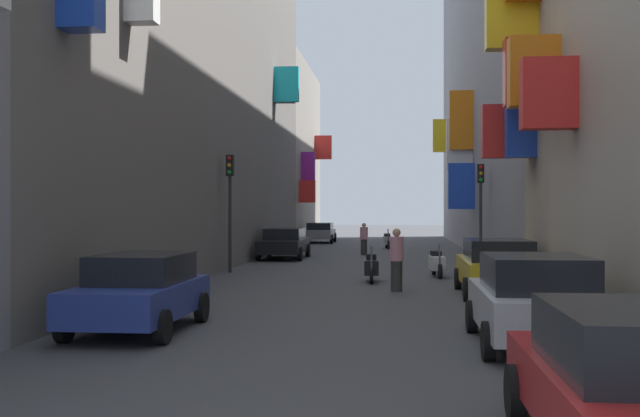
{
  "coord_description": "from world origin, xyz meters",
  "views": [
    {
      "loc": [
        1.34,
        -2.77,
        2.32
      ],
      "look_at": [
        -1.93,
        29.58,
        2.28
      ],
      "focal_mm": 43.38,
      "sensor_mm": 36.0,
      "label": 1
    }
  ],
  "objects_px": {
    "parked_car_grey": "(320,232)",
    "parked_car_blue": "(140,291)",
    "parked_car_red": "(634,381)",
    "scooter_white": "(437,263)",
    "traffic_light_near_corner": "(230,192)",
    "parked_car_black": "(284,242)",
    "parked_car_yellow": "(497,266)",
    "pedestrian_crossing": "(364,239)",
    "traffic_light_far_corner": "(481,196)",
    "pedestrian_near_left": "(397,260)",
    "parked_car_silver": "(535,299)",
    "scooter_silver": "(387,240)",
    "scooter_black": "(371,267)"
  },
  "relations": [
    {
      "from": "parked_car_black",
      "to": "pedestrian_near_left",
      "type": "xyz_separation_m",
      "value": [
        5.11,
        -13.33,
        0.14
      ]
    },
    {
      "from": "pedestrian_near_left",
      "to": "traffic_light_far_corner",
      "type": "distance_m",
      "value": 10.44
    },
    {
      "from": "parked_car_yellow",
      "to": "traffic_light_far_corner",
      "type": "bearing_deg",
      "value": 86.31
    },
    {
      "from": "parked_car_grey",
      "to": "parked_car_red",
      "type": "distance_m",
      "value": 44.09
    },
    {
      "from": "parked_car_blue",
      "to": "parked_car_red",
      "type": "bearing_deg",
      "value": -44.55
    },
    {
      "from": "scooter_silver",
      "to": "pedestrian_crossing",
      "type": "distance_m",
      "value": 5.98
    },
    {
      "from": "scooter_white",
      "to": "scooter_silver",
      "type": "xyz_separation_m",
      "value": [
        -1.89,
        17.55,
        -0.0
      ]
    },
    {
      "from": "traffic_light_far_corner",
      "to": "parked_car_red",
      "type": "bearing_deg",
      "value": -92.75
    },
    {
      "from": "pedestrian_near_left",
      "to": "parked_car_blue",
      "type": "bearing_deg",
      "value": -123.07
    },
    {
      "from": "parked_car_grey",
      "to": "parked_car_yellow",
      "type": "bearing_deg",
      "value": -75.56
    },
    {
      "from": "parked_car_grey",
      "to": "traffic_light_far_corner",
      "type": "distance_m",
      "value": 21.41
    },
    {
      "from": "parked_car_yellow",
      "to": "scooter_white",
      "type": "bearing_deg",
      "value": 103.42
    },
    {
      "from": "parked_car_yellow",
      "to": "traffic_light_near_corner",
      "type": "distance_m",
      "value": 10.92
    },
    {
      "from": "parked_car_grey",
      "to": "parked_car_black",
      "type": "height_order",
      "value": "parked_car_black"
    },
    {
      "from": "parked_car_grey",
      "to": "pedestrian_near_left",
      "type": "distance_m",
      "value": 29.74
    },
    {
      "from": "pedestrian_near_left",
      "to": "traffic_light_far_corner",
      "type": "bearing_deg",
      "value": 71.19
    },
    {
      "from": "parked_car_black",
      "to": "traffic_light_near_corner",
      "type": "distance_m",
      "value": 7.97
    },
    {
      "from": "parked_car_black",
      "to": "pedestrian_near_left",
      "type": "relative_size",
      "value": 2.58
    },
    {
      "from": "parked_car_grey",
      "to": "parked_car_blue",
      "type": "bearing_deg",
      "value": -89.52
    },
    {
      "from": "scooter_white",
      "to": "traffic_light_far_corner",
      "type": "relative_size",
      "value": 0.49
    },
    {
      "from": "parked_car_silver",
      "to": "scooter_silver",
      "type": "xyz_separation_m",
      "value": [
        -2.86,
        30.53,
        -0.33
      ]
    },
    {
      "from": "scooter_white",
      "to": "traffic_light_near_corner",
      "type": "relative_size",
      "value": 0.47
    },
    {
      "from": "scooter_white",
      "to": "traffic_light_near_corner",
      "type": "height_order",
      "value": "traffic_light_near_corner"
    },
    {
      "from": "parked_car_yellow",
      "to": "scooter_white",
      "type": "xyz_separation_m",
      "value": [
        -1.3,
        5.45,
        -0.32
      ]
    },
    {
      "from": "parked_car_yellow",
      "to": "parked_car_blue",
      "type": "relative_size",
      "value": 1.12
    },
    {
      "from": "traffic_light_far_corner",
      "to": "pedestrian_near_left",
      "type": "bearing_deg",
      "value": -108.81
    },
    {
      "from": "parked_car_silver",
      "to": "pedestrian_crossing",
      "type": "distance_m",
      "value": 24.96
    },
    {
      "from": "pedestrian_crossing",
      "to": "pedestrian_near_left",
      "type": "xyz_separation_m",
      "value": [
        1.62,
        -16.4,
        0.1
      ]
    },
    {
      "from": "parked_car_grey",
      "to": "traffic_light_near_corner",
      "type": "bearing_deg",
      "value": -92.04
    },
    {
      "from": "pedestrian_crossing",
      "to": "traffic_light_far_corner",
      "type": "xyz_separation_m",
      "value": [
        4.93,
        -6.68,
        1.99
      ]
    },
    {
      "from": "parked_car_grey",
      "to": "scooter_silver",
      "type": "xyz_separation_m",
      "value": [
        4.54,
        -7.02,
        -0.24
      ]
    },
    {
      "from": "parked_car_black",
      "to": "traffic_light_near_corner",
      "type": "bearing_deg",
      "value": -96.19
    },
    {
      "from": "scooter_silver",
      "to": "pedestrian_near_left",
      "type": "distance_m",
      "value": 22.29
    },
    {
      "from": "parked_car_yellow",
      "to": "parked_car_blue",
      "type": "height_order",
      "value": "parked_car_yellow"
    },
    {
      "from": "parked_car_yellow",
      "to": "scooter_white",
      "type": "height_order",
      "value": "parked_car_yellow"
    },
    {
      "from": "parked_car_yellow",
      "to": "pedestrian_crossing",
      "type": "relative_size",
      "value": 2.82
    },
    {
      "from": "parked_car_silver",
      "to": "parked_car_red",
      "type": "height_order",
      "value": "parked_car_silver"
    },
    {
      "from": "scooter_white",
      "to": "scooter_silver",
      "type": "bearing_deg",
      "value": 96.14
    },
    {
      "from": "parked_car_blue",
      "to": "scooter_white",
      "type": "distance_m",
      "value": 13.54
    },
    {
      "from": "parked_car_blue",
      "to": "parked_car_yellow",
      "type": "bearing_deg",
      "value": 41.73
    },
    {
      "from": "scooter_silver",
      "to": "traffic_light_near_corner",
      "type": "height_order",
      "value": "traffic_light_near_corner"
    },
    {
      "from": "parked_car_yellow",
      "to": "pedestrian_crossing",
      "type": "distance_m",
      "value": 17.65
    },
    {
      "from": "scooter_black",
      "to": "pedestrian_near_left",
      "type": "height_order",
      "value": "pedestrian_near_left"
    },
    {
      "from": "parked_car_blue",
      "to": "scooter_silver",
      "type": "relative_size",
      "value": 2.21
    },
    {
      "from": "pedestrian_crossing",
      "to": "pedestrian_near_left",
      "type": "distance_m",
      "value": 16.48
    },
    {
      "from": "parked_car_yellow",
      "to": "parked_car_black",
      "type": "xyz_separation_m",
      "value": [
        -7.74,
        14.06,
        -0.05
      ]
    },
    {
      "from": "pedestrian_near_left",
      "to": "traffic_light_near_corner",
      "type": "xyz_separation_m",
      "value": [
        -5.94,
        5.7,
        1.99
      ]
    },
    {
      "from": "pedestrian_crossing",
      "to": "traffic_light_near_corner",
      "type": "distance_m",
      "value": 11.73
    },
    {
      "from": "pedestrian_crossing",
      "to": "traffic_light_far_corner",
      "type": "relative_size",
      "value": 0.39
    },
    {
      "from": "parked_car_blue",
      "to": "scooter_silver",
      "type": "xyz_separation_m",
      "value": [
        4.23,
        29.63,
        -0.29
      ]
    }
  ]
}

